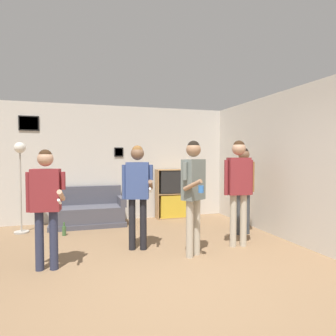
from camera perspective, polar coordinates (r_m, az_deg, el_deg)
ground_plane at (r=3.66m, az=1.17°, el=-22.16°), size 20.00×20.00×0.00m
wall_back at (r=7.23m, az=-8.78°, el=0.97°), size 7.52×0.08×2.70m
wall_right at (r=6.30m, az=18.19°, el=0.67°), size 0.06×6.36×2.70m
couch at (r=6.85m, az=-15.07°, el=-8.16°), size 1.59×0.80×0.83m
bookshelf at (r=7.35m, az=1.01°, el=-4.91°), size 0.85×0.30×1.19m
floor_lamp at (r=6.52m, az=-26.31°, el=0.22°), size 0.28×0.28×1.79m
person_player_foreground_left at (r=4.28m, az=-22.24°, el=-5.11°), size 0.50×0.48×1.60m
person_player_foreground_center at (r=4.84m, az=-5.83°, el=-3.38°), size 0.48×0.54×1.69m
person_watcher_holding_cup at (r=4.51m, az=4.89°, el=-3.22°), size 0.43×0.57×1.75m
person_spectator_near_bookshelf at (r=5.12m, az=13.30°, el=-2.40°), size 0.50×0.25×1.77m
person_spectator_far_right at (r=5.95m, az=14.19°, el=-2.47°), size 0.50×0.25×1.68m
bottle_on_floor at (r=6.15m, az=-19.17°, el=-11.16°), size 0.07×0.07×0.25m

